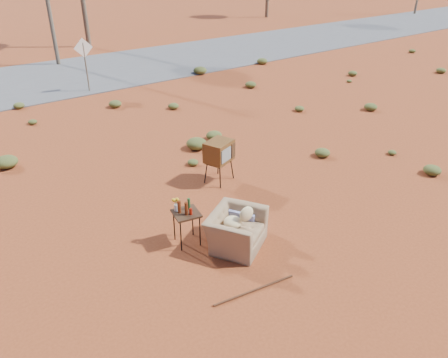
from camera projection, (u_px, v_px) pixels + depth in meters
ground at (239, 241)px, 9.02m from camera, size 140.00×140.00×0.00m
highway at (32, 81)px, 19.63m from camera, size 140.00×7.00×0.04m
armchair at (237, 223)px, 8.77m from camera, size 1.48×1.42×1.00m
tv_unit at (219, 152)px, 10.97m from camera, size 0.83×0.75×1.11m
side_table at (184, 211)px, 8.65m from camera, size 0.60×0.60×1.02m
rusty_bar at (254, 290)px, 7.71m from camera, size 1.61×0.29×0.04m
road_sign at (84, 55)px, 17.60m from camera, size 0.78×0.06×2.19m
scrub_patch at (112, 169)px, 11.64m from camera, size 17.49×8.07×0.33m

